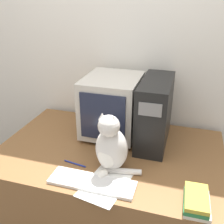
% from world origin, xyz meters
% --- Properties ---
extents(wall_back, '(7.00, 0.05, 2.50)m').
position_xyz_m(wall_back, '(0.00, 1.00, 1.25)').
color(wall_back, silver).
rests_on(wall_back, ground_plane).
extents(desk, '(1.46, 0.93, 0.72)m').
position_xyz_m(desk, '(0.00, 0.47, 0.36)').
color(desk, brown).
rests_on(desk, ground_plane).
extents(crt_monitor, '(0.37, 0.44, 0.43)m').
position_xyz_m(crt_monitor, '(-0.05, 0.68, 0.94)').
color(crt_monitor, '#BCB7AD').
rests_on(crt_monitor, desk).
extents(computer_tower, '(0.19, 0.48, 0.44)m').
position_xyz_m(computer_tower, '(0.26, 0.66, 0.94)').
color(computer_tower, black).
rests_on(computer_tower, desk).
extents(keyboard, '(0.48, 0.14, 0.02)m').
position_xyz_m(keyboard, '(0.01, 0.11, 0.73)').
color(keyboard, silver).
rests_on(keyboard, desk).
extents(cat, '(0.30, 0.24, 0.36)m').
position_xyz_m(cat, '(0.07, 0.27, 0.87)').
color(cat, silver).
rests_on(cat, desk).
extents(book_stack, '(0.13, 0.21, 0.06)m').
position_xyz_m(book_stack, '(0.55, 0.10, 0.75)').
color(book_stack, beige).
rests_on(book_stack, desk).
extents(pen, '(0.15, 0.03, 0.01)m').
position_xyz_m(pen, '(-0.15, 0.25, 0.72)').
color(pen, navy).
rests_on(pen, desk).
extents(paper_sheet, '(0.26, 0.33, 0.00)m').
position_xyz_m(paper_sheet, '(0.08, 0.12, 0.72)').
color(paper_sheet, white).
rests_on(paper_sheet, desk).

